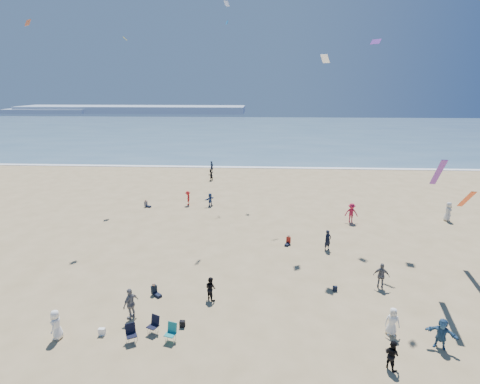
{
  "coord_description": "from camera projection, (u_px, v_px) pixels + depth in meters",
  "views": [
    {
      "loc": [
        3.28,
        -15.0,
        12.99
      ],
      "look_at": [
        2.0,
        8.0,
        6.4
      ],
      "focal_mm": 28.0,
      "sensor_mm": 36.0,
      "label": 1
    }
  ],
  "objects": [
    {
      "name": "headland_near",
      "position": [
        49.0,
        111.0,
        181.61
      ],
      "size": [
        40.0,
        14.0,
        2.0
      ],
      "primitive_type": "cube",
      "color": "#7A8EA8",
      "rests_on": "ground"
    },
    {
      "name": "ocean",
      "position": [
        250.0,
        131.0,
        109.34
      ],
      "size": [
        220.0,
        100.0,
        0.06
      ],
      "primitive_type": "cube",
      "color": "#476B84",
      "rests_on": "ground"
    },
    {
      "name": "headland_far",
      "position": [
        133.0,
        109.0,
        184.11
      ],
      "size": [
        110.0,
        20.0,
        3.2
      ],
      "primitive_type": "cube",
      "color": "#7A8EA8",
      "rests_on": "ground"
    },
    {
      "name": "ground",
      "position": [
        190.0,
        363.0,
        18.15
      ],
      "size": [
        220.0,
        220.0,
        0.0
      ],
      "primitive_type": "plane",
      "color": "tan",
      "rests_on": "ground"
    },
    {
      "name": "kites_aloft",
      "position": [
        352.0,
        61.0,
        26.06
      ],
      "size": [
        33.07,
        41.97,
        31.07
      ],
      "color": "orange",
      "rests_on": "ground"
    },
    {
      "name": "seated_group",
      "position": [
        197.0,
        287.0,
        24.19
      ],
      "size": [
        16.0,
        31.62,
        0.84
      ],
      "color": "white",
      "rests_on": "ground"
    },
    {
      "name": "standing_flyers",
      "position": [
        286.0,
        234.0,
        31.65
      ],
      "size": [
        29.87,
        41.97,
        1.94
      ],
      "color": "black",
      "rests_on": "ground"
    },
    {
      "name": "chair_cluster",
      "position": [
        151.0,
        331.0,
        19.73
      ],
      "size": [
        2.78,
        1.6,
        1.0
      ],
      "color": "black",
      "rests_on": "ground"
    },
    {
      "name": "surf_line",
      "position": [
        240.0,
        167.0,
        61.34
      ],
      "size": [
        220.0,
        1.2,
        0.08
      ],
      "primitive_type": "cube",
      "color": "white",
      "rests_on": "ground"
    },
    {
      "name": "white_tote",
      "position": [
        102.0,
        332.0,
        20.15
      ],
      "size": [
        0.35,
        0.2,
        0.4
      ],
      "primitive_type": "cube",
      "color": "white",
      "rests_on": "ground"
    },
    {
      "name": "black_backpack",
      "position": [
        182.0,
        324.0,
        20.83
      ],
      "size": [
        0.3,
        0.22,
        0.38
      ],
      "primitive_type": "cube",
      "color": "black",
      "rests_on": "ground"
    },
    {
      "name": "navy_bag",
      "position": [
        335.0,
        289.0,
        24.48
      ],
      "size": [
        0.28,
        0.18,
        0.34
      ],
      "primitive_type": "cube",
      "color": "black",
      "rests_on": "ground"
    }
  ]
}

